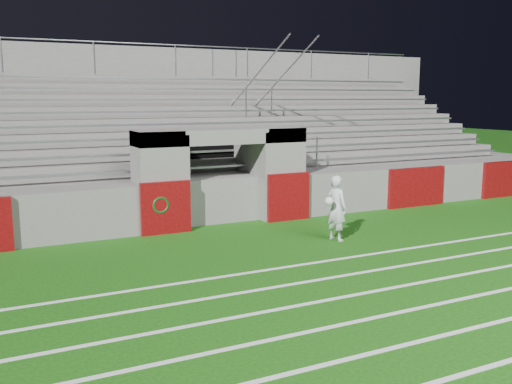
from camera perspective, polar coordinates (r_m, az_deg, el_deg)
ground at (r=12.89m, az=2.81°, el=-6.07°), size 90.00×90.00×0.00m
field_markings at (r=9.11m, az=18.91°, el=-13.24°), size 28.00×8.09×0.01m
stadium_structure at (r=19.84m, az=-8.56°, el=3.68°), size 26.00×8.48×5.42m
goalkeeper_with_ball at (r=13.93m, az=8.03°, el=-1.58°), size 0.70×0.65×1.60m
hose_coil at (r=14.61m, az=-9.55°, el=-1.48°), size 0.53×0.14×0.59m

